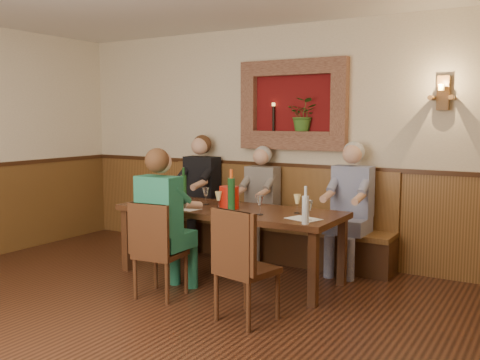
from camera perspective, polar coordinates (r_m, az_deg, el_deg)
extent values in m
plane|color=black|center=(4.45, -14.39, -15.96)|extent=(6.00, 6.00, 0.00)
cube|color=beige|center=(6.57, 4.20, 4.03)|extent=(6.00, 0.04, 2.80)
cube|color=brown|center=(6.65, 4.06, -3.32)|extent=(6.00, 0.04, 1.10)
cube|color=#381E0F|center=(6.57, 4.10, 1.63)|extent=(6.02, 0.06, 0.05)
cube|color=#610D0E|center=(6.47, 5.77, 7.96)|extent=(1.00, 0.02, 0.70)
cube|color=#8E6148|center=(6.45, 5.64, 11.88)|extent=(1.36, 0.12, 0.18)
cube|color=#8E6148|center=(6.43, 5.56, 4.05)|extent=(1.36, 0.12, 0.18)
cube|color=#8E6148|center=(6.70, 0.99, 7.94)|extent=(0.18, 0.12, 0.70)
cube|color=#8E6148|center=(6.20, 10.58, 7.94)|extent=(0.18, 0.12, 0.70)
cube|color=#8E6148|center=(6.43, 5.57, 5.03)|extent=(1.00, 0.14, 0.04)
imported|color=#376322|center=(6.36, 6.82, 6.93)|extent=(0.35, 0.30, 0.39)
cylinder|color=black|center=(6.54, 3.59, 6.56)|extent=(0.03, 0.03, 0.30)
cylinder|color=#FFBF59|center=(6.54, 3.60, 8.05)|extent=(0.04, 0.04, 0.04)
cube|color=brown|center=(5.91, 20.88, 8.67)|extent=(0.12, 0.08, 0.35)
cylinder|color=brown|center=(5.86, 19.77, 8.24)|extent=(0.05, 0.18, 0.05)
cylinder|color=brown|center=(5.83, 21.71, 8.18)|extent=(0.05, 0.18, 0.05)
cylinder|color=#FFBF59|center=(5.79, 20.67, 9.22)|extent=(0.06, 0.06, 0.06)
cube|color=#382211|center=(5.65, -1.13, -3.32)|extent=(2.40, 0.90, 0.06)
cube|color=#382211|center=(6.11, -12.00, -6.29)|extent=(0.08, 0.08, 0.69)
cube|color=#382211|center=(4.90, 7.82, -9.41)|extent=(0.08, 0.08, 0.69)
cube|color=#382211|center=(6.65, -7.64, -5.15)|extent=(0.08, 0.08, 0.69)
cube|color=#382211|center=(5.57, 10.85, -7.52)|extent=(0.08, 0.08, 0.69)
cube|color=#381E0F|center=(6.53, 3.16, -6.63)|extent=(3.00, 0.40, 0.40)
cube|color=brown|center=(6.48, 3.17, -4.74)|extent=(3.00, 0.45, 0.06)
cube|color=brown|center=(6.59, 3.96, -1.38)|extent=(3.00, 0.06, 0.66)
cube|color=#382211|center=(5.23, -8.42, -10.13)|extent=(0.43, 0.43, 0.39)
cube|color=#382211|center=(5.17, -8.47, -7.82)|extent=(0.45, 0.45, 0.05)
cube|color=#382211|center=(4.96, -9.67, -5.30)|extent=(0.41, 0.09, 0.48)
cube|color=#382211|center=(4.59, 0.76, -12.34)|extent=(0.48, 0.48, 0.41)
cube|color=#382211|center=(4.52, 0.76, -9.61)|extent=(0.51, 0.51, 0.05)
cube|color=#382211|center=(4.32, -0.97, -6.57)|extent=(0.42, 0.13, 0.51)
cube|color=black|center=(6.91, -4.89, -5.69)|extent=(0.44, 0.47, 0.45)
cube|color=black|center=(6.94, -4.08, 0.11)|extent=(0.44, 0.23, 0.58)
sphere|color=#D8A384|center=(6.87, -4.31, 3.62)|extent=(0.22, 0.22, 0.22)
sphere|color=#4C2D19|center=(6.91, -4.06, 3.82)|extent=(0.24, 0.24, 0.24)
cube|color=#55504E|center=(6.45, 1.70, -6.55)|extent=(0.39, 0.41, 0.45)
cube|color=#55504E|center=(6.48, 2.40, -0.82)|extent=(0.39, 0.21, 0.52)
sphere|color=#D8A384|center=(6.41, 2.26, 2.51)|extent=(0.20, 0.20, 0.20)
sphere|color=#B2B2B2|center=(6.45, 2.46, 2.70)|extent=(0.22, 0.22, 0.22)
cube|color=navy|center=(5.99, 11.23, -7.72)|extent=(0.43, 0.45, 0.45)
cube|color=navy|center=(6.02, 11.93, -1.18)|extent=(0.43, 0.22, 0.56)
sphere|color=#D8A384|center=(5.94, 11.89, 2.72)|extent=(0.21, 0.21, 0.21)
sphere|color=#B2B2B2|center=(5.99, 12.06, 2.95)|extent=(0.23, 0.23, 0.23)
cube|color=#1A5D5B|center=(5.34, -7.38, -9.42)|extent=(0.42, 0.44, 0.45)
cube|color=#1A5D5B|center=(5.06, -8.68, -2.68)|extent=(0.42, 0.22, 0.55)
sphere|color=#D8A384|center=(5.05, -8.47, 1.90)|extent=(0.21, 0.21, 0.21)
sphere|color=#4C2D19|center=(5.01, -8.84, 2.09)|extent=(0.23, 0.23, 0.23)
cylinder|color=red|center=(5.61, -1.17, -1.87)|extent=(0.23, 0.23, 0.23)
cylinder|color=#19471E|center=(5.50, -0.94, -1.52)|extent=(0.10, 0.10, 0.33)
cylinder|color=#FA5A1B|center=(5.48, -0.94, 0.67)|extent=(0.04, 0.04, 0.09)
cylinder|color=#19471E|center=(6.14, -6.03, -0.87)|extent=(0.09, 0.09, 0.30)
cylinder|color=#19471E|center=(6.12, -6.05, 0.92)|extent=(0.04, 0.04, 0.09)
cylinder|color=silver|center=(4.81, 6.99, -3.20)|extent=(0.08, 0.08, 0.25)
cylinder|color=silver|center=(4.79, 7.02, -1.17)|extent=(0.03, 0.03, 0.09)
cube|color=white|center=(6.00, -7.42, -2.48)|extent=(0.34, 0.27, 0.00)
cube|color=white|center=(5.36, -1.02, -3.51)|extent=(0.30, 0.26, 0.00)
cube|color=white|center=(5.08, 6.80, -4.13)|extent=(0.36, 0.30, 0.00)
cube|color=white|center=(5.61, -5.72, -3.09)|extent=(0.29, 0.23, 0.00)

